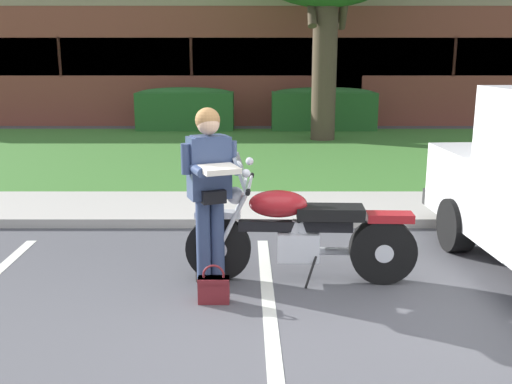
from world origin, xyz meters
TOP-DOWN VIEW (x-y plane):
  - ground_plane at (0.00, 0.00)m, footprint 140.00×140.00m
  - curb_strip at (0.00, 3.01)m, footprint 60.00×0.20m
  - concrete_walk at (0.00, 3.86)m, footprint 60.00×1.50m
  - grass_lawn at (0.00, 8.52)m, footprint 60.00×7.82m
  - stall_stripe_1 at (0.18, 0.20)m, footprint 0.20×4.40m
  - motorcycle at (0.57, 1.16)m, footprint 2.24×0.82m
  - rider_person at (-0.37, 1.06)m, footprint 0.56×0.66m
  - handbag at (-0.31, 0.64)m, footprint 0.28×0.13m
  - hedge_left at (-1.93, 12.33)m, footprint 2.71×0.90m
  - hedge_center_left at (1.97, 12.33)m, footprint 2.91×0.90m
  - brick_building at (-1.86, 17.99)m, footprint 23.27×8.96m

SIDE VIEW (x-z plane):
  - ground_plane at x=0.00m, z-range 0.00..0.00m
  - stall_stripe_1 at x=0.18m, z-range 0.00..0.01m
  - grass_lawn at x=0.00m, z-range 0.00..0.06m
  - concrete_walk at x=0.00m, z-range 0.00..0.08m
  - curb_strip at x=0.00m, z-range 0.00..0.12m
  - handbag at x=-0.31m, z-range -0.04..0.32m
  - motorcycle at x=0.57m, z-range -0.14..1.12m
  - hedge_left at x=-1.93m, z-range 0.03..1.27m
  - hedge_center_left at x=1.97m, z-range 0.03..1.27m
  - rider_person at x=-0.37m, z-range 0.15..1.86m
  - brick_building at x=-1.86m, z-range 0.00..3.95m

